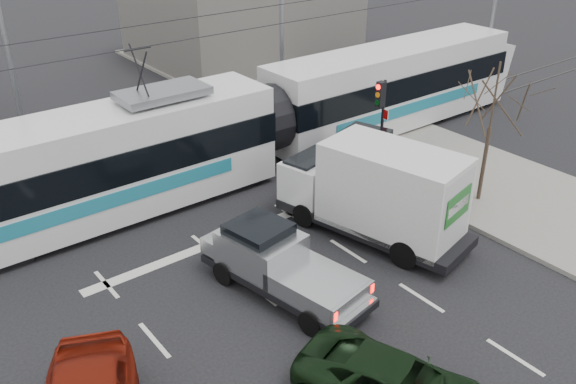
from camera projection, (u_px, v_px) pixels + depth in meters
ground at (378, 322)px, 16.09m from camera, size 120.00×120.00×0.00m
sidewalk_right at (563, 216)px, 20.95m from camera, size 6.00×60.00×0.15m
rails at (189, 186)px, 23.08m from camera, size 60.00×1.60×0.03m
building_right at (242, 17)px, 38.24m from camera, size 12.00×10.00×5.00m
bare_tree at (494, 102)px, 20.21m from camera, size 2.40×2.40×5.00m
traffic_signal at (381, 107)px, 22.88m from camera, size 0.44×0.44×3.60m
street_lamp_near at (278, 8)px, 27.48m from camera, size 2.38×0.25×9.00m
catenary at (181, 88)px, 21.28m from camera, size 60.00×0.20×7.00m
tram at (264, 121)px, 23.72m from camera, size 27.25×2.79×5.56m
silver_pickup at (276, 262)px, 16.96m from camera, size 2.63×5.38×1.87m
box_truck at (376, 193)px, 19.23m from camera, size 3.51×6.66×3.17m
navy_pickup at (379, 164)px, 22.27m from camera, size 3.42×5.55×2.20m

